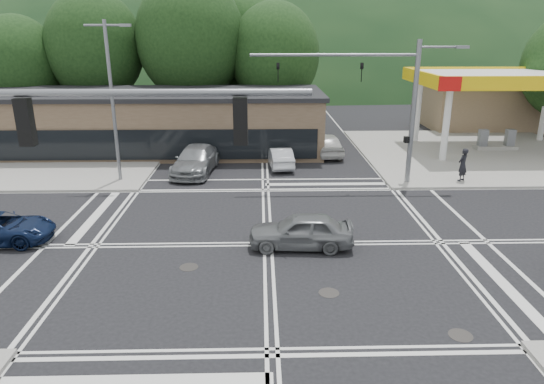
{
  "coord_description": "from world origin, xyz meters",
  "views": [
    {
      "loc": [
        -0.29,
        -18.4,
        8.42
      ],
      "look_at": [
        0.24,
        2.64,
        1.4
      ],
      "focal_mm": 32.0,
      "sensor_mm": 36.0,
      "label": 1
    }
  ],
  "objects_px": {
    "car_grey_center": "(301,231)",
    "car_queue_a": "(280,157)",
    "pedestrian": "(463,165)",
    "car_queue_b": "(326,144)",
    "car_northbound": "(196,160)"
  },
  "relations": [
    {
      "from": "car_queue_b",
      "to": "car_queue_a",
      "type": "bearing_deg",
      "value": 37.82
    },
    {
      "from": "car_queue_a",
      "to": "car_northbound",
      "type": "xyz_separation_m",
      "value": [
        -5.29,
        -1.15,
        0.16
      ]
    },
    {
      "from": "pedestrian",
      "to": "car_grey_center",
      "type": "bearing_deg",
      "value": 1.97
    },
    {
      "from": "car_queue_b",
      "to": "pedestrian",
      "type": "height_order",
      "value": "pedestrian"
    },
    {
      "from": "car_grey_center",
      "to": "pedestrian",
      "type": "height_order",
      "value": "pedestrian"
    },
    {
      "from": "car_grey_center",
      "to": "car_queue_b",
      "type": "xyz_separation_m",
      "value": [
        3.06,
        15.39,
        0.07
      ]
    },
    {
      "from": "car_grey_center",
      "to": "car_queue_a",
      "type": "xyz_separation_m",
      "value": [
        -0.34,
        12.32,
        -0.08
      ]
    },
    {
      "from": "car_queue_a",
      "to": "pedestrian",
      "type": "distance_m",
      "value": 11.04
    },
    {
      "from": "car_grey_center",
      "to": "car_northbound",
      "type": "bearing_deg",
      "value": -150.03
    },
    {
      "from": "car_northbound",
      "to": "pedestrian",
      "type": "relative_size",
      "value": 2.89
    },
    {
      "from": "car_queue_a",
      "to": "car_northbound",
      "type": "relative_size",
      "value": 0.71
    },
    {
      "from": "car_queue_a",
      "to": "car_northbound",
      "type": "distance_m",
      "value": 5.42
    },
    {
      "from": "car_queue_a",
      "to": "pedestrian",
      "type": "relative_size",
      "value": 2.05
    },
    {
      "from": "car_queue_b",
      "to": "car_northbound",
      "type": "bearing_deg",
      "value": 21.62
    },
    {
      "from": "car_grey_center",
      "to": "car_queue_a",
      "type": "relative_size",
      "value": 1.08
    }
  ]
}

